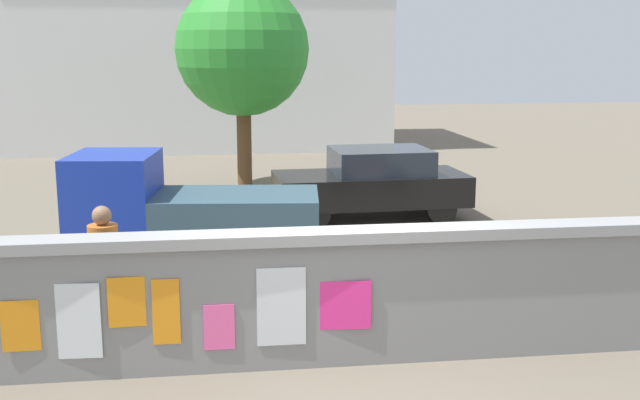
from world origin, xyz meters
name	(u,v)px	position (x,y,z in m)	size (l,w,h in m)	color
ground	(279,211)	(0.00, 8.00, 0.00)	(60.00, 60.00, 0.00)	#6B6051
poster_wall	(339,295)	(-0.01, 0.00, 0.76)	(7.67, 0.42, 1.48)	gray
auto_rickshaw_truck	(183,217)	(-1.80, 3.52, 0.90)	(3.74, 1.89, 1.85)	black
car_parked	(373,182)	(1.82, 7.11, 0.73)	(3.87, 1.86, 1.40)	black
motorcycle	(492,251)	(2.68, 2.61, 0.46)	(1.88, 0.65, 0.87)	black
person_walking	(104,260)	(-2.58, 0.93, 0.99)	(0.47, 0.47, 1.62)	#338CBF
tree_roadside	(242,50)	(-0.60, 10.91, 3.33)	(3.20, 3.20, 4.95)	brown
building_background	(198,48)	(-1.82, 20.05, 3.39)	(13.04, 6.56, 6.74)	silver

